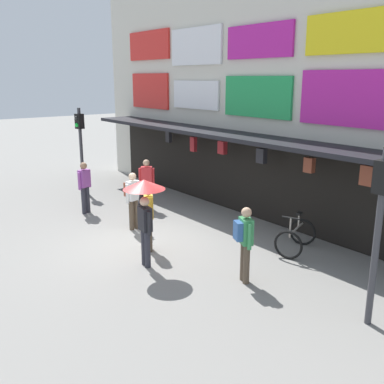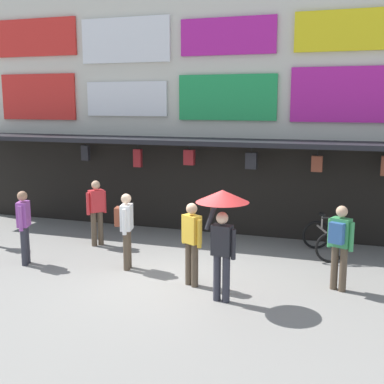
# 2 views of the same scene
# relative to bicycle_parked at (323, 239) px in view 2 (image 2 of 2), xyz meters

# --- Properties ---
(ground_plane) EXTENTS (80.00, 80.00, 0.00)m
(ground_plane) POSITION_rel_bicycle_parked_xyz_m (-2.73, -2.72, -0.39)
(ground_plane) COLOR gray
(shopfront) EXTENTS (18.00, 2.60, 8.00)m
(shopfront) POSITION_rel_bicycle_parked_xyz_m (-2.73, 1.85, 3.57)
(shopfront) COLOR beige
(shopfront) RESTS_ON ground
(bicycle_parked) EXTENTS (1.09, 1.34, 1.05)m
(bicycle_parked) POSITION_rel_bicycle_parked_xyz_m (0.00, 0.00, 0.00)
(bicycle_parked) COLOR black
(bicycle_parked) RESTS_ON ground
(pedestrian_in_white) EXTENTS (0.49, 0.45, 1.68)m
(pedestrian_in_white) POSITION_rel_bicycle_parked_xyz_m (0.43, -2.23, 0.59)
(pedestrian_in_white) COLOR brown
(pedestrian_in_white) RESTS_ON ground
(pedestrian_in_red) EXTENTS (0.47, 0.37, 1.68)m
(pedestrian_in_red) POSITION_rel_bicycle_parked_xyz_m (-2.35, -2.87, 0.55)
(pedestrian_in_red) COLOR brown
(pedestrian_in_red) RESTS_ON ground
(pedestrian_in_yellow) EXTENTS (0.33, 0.50, 1.68)m
(pedestrian_in_yellow) POSITION_rel_bicycle_parked_xyz_m (-6.33, -2.79, 0.55)
(pedestrian_in_yellow) COLOR #2D2D38
(pedestrian_in_yellow) RESTS_ON ground
(pedestrian_with_umbrella) EXTENTS (0.96, 0.96, 2.08)m
(pedestrian_with_umbrella) POSITION_rel_bicycle_parked_xyz_m (-1.58, -3.45, 1.25)
(pedestrian_with_umbrella) COLOR #2D2D38
(pedestrian_with_umbrella) RESTS_ON ground
(pedestrian_in_green) EXTENTS (0.41, 0.52, 1.68)m
(pedestrian_in_green) POSITION_rel_bicycle_parked_xyz_m (-4.03, -2.36, 0.59)
(pedestrian_in_green) COLOR brown
(pedestrian_in_green) RESTS_ON ground
(pedestrian_in_purple) EXTENTS (0.39, 0.44, 1.68)m
(pedestrian_in_purple) POSITION_rel_bicycle_parked_xyz_m (-5.54, -0.94, 0.55)
(pedestrian_in_purple) COLOR brown
(pedestrian_in_purple) RESTS_ON ground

